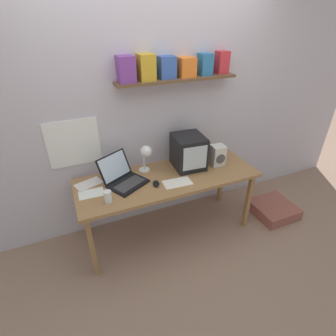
{
  "coord_description": "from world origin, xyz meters",
  "views": [
    {
      "loc": [
        -0.87,
        -2.05,
        2.16
      ],
      "look_at": [
        0.0,
        0.0,
        0.84
      ],
      "focal_mm": 28.0,
      "sensor_mm": 36.0,
      "label": 1
    }
  ],
  "objects_px": {
    "space_heater": "(218,155)",
    "floor_cushion": "(273,209)",
    "juice_glass": "(108,197)",
    "printed_handout": "(177,183)",
    "loose_paper_near_laptop": "(91,193)",
    "desk_lamp": "(146,154)",
    "open_notebook": "(89,184)",
    "crt_monitor": "(188,152)",
    "computer_mouse": "(156,183)",
    "corner_desk": "(168,182)",
    "laptop": "(122,176)"
  },
  "relations": [
    {
      "from": "space_heater",
      "to": "floor_cushion",
      "type": "distance_m",
      "value": 1.1
    },
    {
      "from": "juice_glass",
      "to": "printed_handout",
      "type": "relative_size",
      "value": 0.4
    },
    {
      "from": "loose_paper_near_laptop",
      "to": "floor_cushion",
      "type": "distance_m",
      "value": 2.2
    },
    {
      "from": "desk_lamp",
      "to": "juice_glass",
      "type": "xyz_separation_m",
      "value": [
        -0.47,
        -0.33,
        -0.17
      ]
    },
    {
      "from": "open_notebook",
      "to": "loose_paper_near_laptop",
      "type": "bearing_deg",
      "value": -90.71
    },
    {
      "from": "crt_monitor",
      "to": "computer_mouse",
      "type": "relative_size",
      "value": 3.14
    },
    {
      "from": "corner_desk",
      "to": "loose_paper_near_laptop",
      "type": "relative_size",
      "value": 7.94
    },
    {
      "from": "laptop",
      "to": "loose_paper_near_laptop",
      "type": "distance_m",
      "value": 0.33
    },
    {
      "from": "corner_desk",
      "to": "loose_paper_near_laptop",
      "type": "height_order",
      "value": "loose_paper_near_laptop"
    },
    {
      "from": "corner_desk",
      "to": "printed_handout",
      "type": "bearing_deg",
      "value": -74.59
    },
    {
      "from": "computer_mouse",
      "to": "juice_glass",
      "type": "bearing_deg",
      "value": -169.57
    },
    {
      "from": "open_notebook",
      "to": "loose_paper_near_laptop",
      "type": "distance_m",
      "value": 0.17
    },
    {
      "from": "space_heater",
      "to": "loose_paper_near_laptop",
      "type": "height_order",
      "value": "space_heater"
    },
    {
      "from": "laptop",
      "to": "space_heater",
      "type": "height_order",
      "value": "laptop"
    },
    {
      "from": "desk_lamp",
      "to": "loose_paper_near_laptop",
      "type": "height_order",
      "value": "desk_lamp"
    },
    {
      "from": "desk_lamp",
      "to": "open_notebook",
      "type": "xyz_separation_m",
      "value": [
        -0.58,
        0.03,
        -0.22
      ]
    },
    {
      "from": "desk_lamp",
      "to": "computer_mouse",
      "type": "height_order",
      "value": "desk_lamp"
    },
    {
      "from": "open_notebook",
      "to": "computer_mouse",
      "type": "bearing_deg",
      "value": -24.23
    },
    {
      "from": "desk_lamp",
      "to": "juice_glass",
      "type": "bearing_deg",
      "value": -149.49
    },
    {
      "from": "desk_lamp",
      "to": "crt_monitor",
      "type": "bearing_deg",
      "value": -8.95
    },
    {
      "from": "printed_handout",
      "to": "floor_cushion",
      "type": "bearing_deg",
      "value": -4.25
    },
    {
      "from": "corner_desk",
      "to": "computer_mouse",
      "type": "distance_m",
      "value": 0.2
    },
    {
      "from": "space_heater",
      "to": "open_notebook",
      "type": "height_order",
      "value": "space_heater"
    },
    {
      "from": "desk_lamp",
      "to": "space_heater",
      "type": "xyz_separation_m",
      "value": [
        0.76,
        -0.13,
        -0.11
      ]
    },
    {
      "from": "juice_glass",
      "to": "space_heater",
      "type": "distance_m",
      "value": 1.25
    },
    {
      "from": "corner_desk",
      "to": "space_heater",
      "type": "height_order",
      "value": "space_heater"
    },
    {
      "from": "space_heater",
      "to": "computer_mouse",
      "type": "xyz_separation_m",
      "value": [
        -0.75,
        -0.11,
        -0.1
      ]
    },
    {
      "from": "loose_paper_near_laptop",
      "to": "space_heater",
      "type": "bearing_deg",
      "value": 0.64
    },
    {
      "from": "space_heater",
      "to": "open_notebook",
      "type": "xyz_separation_m",
      "value": [
        -1.35,
        0.16,
        -0.11
      ]
    },
    {
      "from": "crt_monitor",
      "to": "juice_glass",
      "type": "xyz_separation_m",
      "value": [
        -0.92,
        -0.29,
        -0.12
      ]
    },
    {
      "from": "printed_handout",
      "to": "loose_paper_near_laptop",
      "type": "bearing_deg",
      "value": 169.68
    },
    {
      "from": "crt_monitor",
      "to": "juice_glass",
      "type": "height_order",
      "value": "crt_monitor"
    },
    {
      "from": "floor_cushion",
      "to": "loose_paper_near_laptop",
      "type": "bearing_deg",
      "value": 173.4
    },
    {
      "from": "computer_mouse",
      "to": "open_notebook",
      "type": "distance_m",
      "value": 0.65
    },
    {
      "from": "floor_cushion",
      "to": "crt_monitor",
      "type": "bearing_deg",
      "value": 161.46
    },
    {
      "from": "laptop",
      "to": "printed_handout",
      "type": "bearing_deg",
      "value": -53.57
    },
    {
      "from": "computer_mouse",
      "to": "laptop",
      "type": "bearing_deg",
      "value": 148.12
    },
    {
      "from": "printed_handout",
      "to": "open_notebook",
      "type": "bearing_deg",
      "value": 158.34
    },
    {
      "from": "laptop",
      "to": "computer_mouse",
      "type": "height_order",
      "value": "laptop"
    },
    {
      "from": "desk_lamp",
      "to": "open_notebook",
      "type": "distance_m",
      "value": 0.63
    },
    {
      "from": "floor_cushion",
      "to": "corner_desk",
      "type": "bearing_deg",
      "value": 169.88
    },
    {
      "from": "computer_mouse",
      "to": "printed_handout",
      "type": "xyz_separation_m",
      "value": [
        0.2,
        -0.05,
        -0.01
      ]
    },
    {
      "from": "crt_monitor",
      "to": "desk_lamp",
      "type": "xyz_separation_m",
      "value": [
        -0.46,
        0.04,
        0.05
      ]
    },
    {
      "from": "juice_glass",
      "to": "computer_mouse",
      "type": "xyz_separation_m",
      "value": [
        0.48,
        0.09,
        -0.03
      ]
    },
    {
      "from": "desk_lamp",
      "to": "open_notebook",
      "type": "relative_size",
      "value": 1.11
    },
    {
      "from": "loose_paper_near_laptop",
      "to": "floor_cushion",
      "type": "height_order",
      "value": "loose_paper_near_laptop"
    },
    {
      "from": "desk_lamp",
      "to": "computer_mouse",
      "type": "xyz_separation_m",
      "value": [
        0.01,
        -0.24,
        -0.21
      ]
    },
    {
      "from": "corner_desk",
      "to": "printed_handout",
      "type": "relative_size",
      "value": 6.4
    },
    {
      "from": "space_heater",
      "to": "computer_mouse",
      "type": "bearing_deg",
      "value": -168.48
    },
    {
      "from": "open_notebook",
      "to": "floor_cushion",
      "type": "distance_m",
      "value": 2.22
    }
  ]
}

